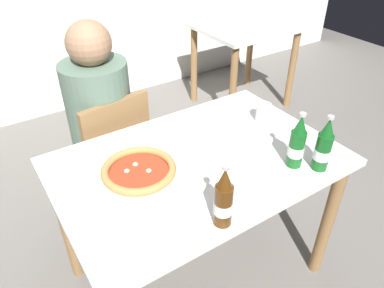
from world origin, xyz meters
The scene contains 11 objects.
ground_plane centered at (0.00, 0.00, 0.00)m, with size 8.00×8.00×0.00m, color slate.
dining_table_main centered at (0.00, 0.00, 0.64)m, with size 1.20×0.80×0.75m.
chair_behind_table centered at (-0.18, 0.61, 0.48)m, with size 0.45×0.45×0.85m.
diner_seated centered at (-0.19, 0.66, 0.58)m, with size 0.34×0.34×1.21m.
dining_table_background centered at (1.41, 1.36, 0.59)m, with size 0.80×0.70×0.75m.
pizza_margherita_near centered at (-0.26, 0.04, 0.77)m, with size 0.33×0.33×0.04m.
beer_bottle_left centered at (-0.13, -0.34, 0.85)m, with size 0.07×0.07×0.25m.
beer_bottle_center centered at (0.31, -0.25, 0.85)m, with size 0.07×0.07×0.25m.
beer_bottle_right centered at (0.38, -0.32, 0.85)m, with size 0.07×0.07×0.25m.
napkin_with_cutlery centered at (0.11, -0.07, 0.75)m, with size 0.19×0.19×0.01m.
paper_cup centered at (0.44, 0.09, 0.80)m, with size 0.07×0.07×0.10m, color white.
Camera 1 is at (-0.71, -1.03, 1.69)m, focal length 34.18 mm.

